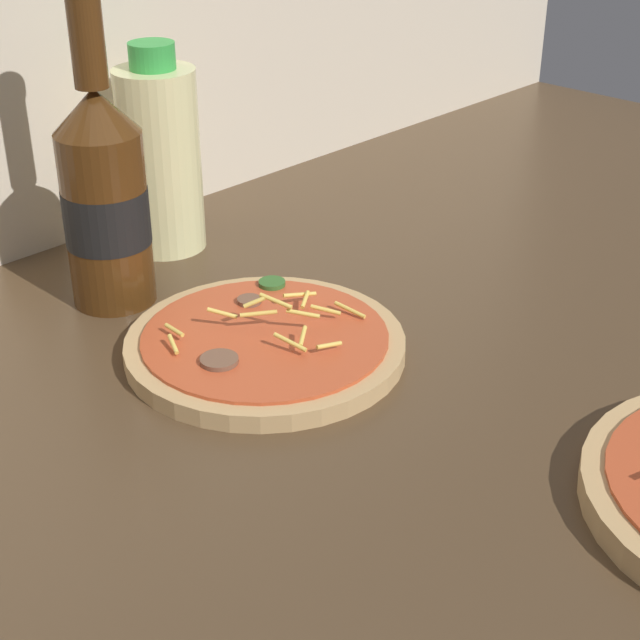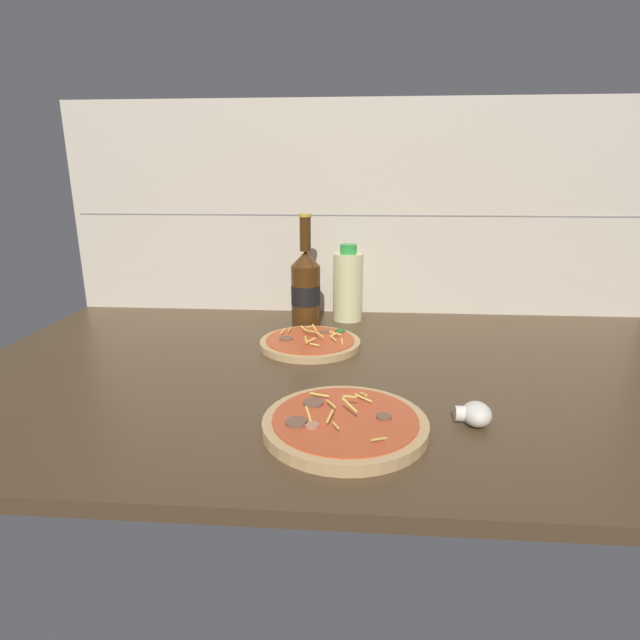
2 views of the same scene
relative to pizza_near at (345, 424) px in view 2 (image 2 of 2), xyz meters
The scene contains 7 objects.
counter_slab 25.21cm from the pizza_near, 88.40° to the left, with size 160.00×90.00×2.50cm.
tile_backsplash 75.38cm from the pizza_near, 89.43° to the left, with size 160.00×1.13×60.00cm.
pizza_near is the anchor object (origin of this frame).
pizza_far 39.89cm from the pizza_near, 102.97° to the left, with size 23.13×23.13×5.17cm.
beer_bottle 57.93cm from the pizza_near, 101.77° to the left, with size 7.57×7.57×28.86cm.
oil_bottle 62.72cm from the pizza_near, 90.79° to the left, with size 8.00×8.00×20.55cm.
mushroom_left 20.63cm from the pizza_near, ahead, with size 5.70×5.43×3.80cm.
Camera 2 is at (0.54, -94.60, 40.46)cm, focal length 28.00 mm.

